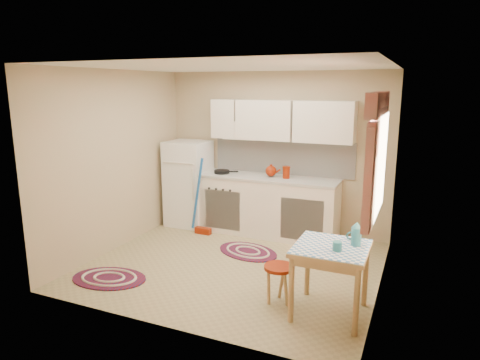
% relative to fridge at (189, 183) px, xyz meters
% --- Properties ---
extents(room_shell, '(3.64, 3.60, 2.52)m').
position_rel_fridge_xyz_m(room_shell, '(1.54, -1.01, 0.90)').
color(room_shell, tan).
rests_on(room_shell, ground).
extents(fridge, '(0.65, 0.60, 1.40)m').
position_rel_fridge_xyz_m(fridge, '(0.00, 0.00, 0.00)').
color(fridge, white).
rests_on(fridge, ground).
extents(broom, '(0.28, 0.13, 1.20)m').
position_rel_fridge_xyz_m(broom, '(0.45, -0.35, -0.10)').
color(broom, '#1C5BB0').
rests_on(broom, ground).
extents(base_cabinets, '(2.25, 0.60, 0.88)m').
position_rel_fridge_xyz_m(base_cabinets, '(1.32, 0.05, -0.26)').
color(base_cabinets, white).
rests_on(base_cabinets, ground).
extents(countertop, '(2.27, 0.62, 0.04)m').
position_rel_fridge_xyz_m(countertop, '(1.32, 0.05, 0.20)').
color(countertop, '#B3B1AA').
rests_on(countertop, base_cabinets).
extents(frying_pan, '(0.32, 0.32, 0.05)m').
position_rel_fridge_xyz_m(frying_pan, '(0.61, 0.00, 0.24)').
color(frying_pan, black).
rests_on(frying_pan, countertop).
extents(red_kettle, '(0.21, 0.20, 0.18)m').
position_rel_fridge_xyz_m(red_kettle, '(1.42, 0.05, 0.31)').
color(red_kettle, maroon).
rests_on(red_kettle, countertop).
extents(red_canister, '(0.11, 0.11, 0.16)m').
position_rel_fridge_xyz_m(red_canister, '(1.66, 0.05, 0.30)').
color(red_canister, maroon).
rests_on(red_canister, countertop).
extents(table, '(0.72, 0.72, 0.72)m').
position_rel_fridge_xyz_m(table, '(2.77, -1.97, -0.34)').
color(table, tan).
rests_on(table, ground).
extents(stool, '(0.33, 0.33, 0.42)m').
position_rel_fridge_xyz_m(stool, '(2.23, -1.96, -0.49)').
color(stool, maroon).
rests_on(stool, ground).
extents(coffee_pot, '(0.15, 0.14, 0.25)m').
position_rel_fridge_xyz_m(coffee_pot, '(2.98, -1.85, 0.15)').
color(coffee_pot, teal).
rests_on(coffee_pot, table).
extents(mug, '(0.11, 0.11, 0.10)m').
position_rel_fridge_xyz_m(mug, '(2.84, -2.07, 0.07)').
color(mug, teal).
rests_on(mug, table).
extents(rug_center, '(1.05, 0.85, 0.02)m').
position_rel_fridge_xyz_m(rug_center, '(1.38, -0.78, -0.69)').
color(rug_center, maroon).
rests_on(rug_center, ground).
extents(rug_left, '(1.01, 0.76, 0.02)m').
position_rel_fridge_xyz_m(rug_left, '(0.17, -2.23, -0.69)').
color(rug_left, maroon).
rests_on(rug_left, ground).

